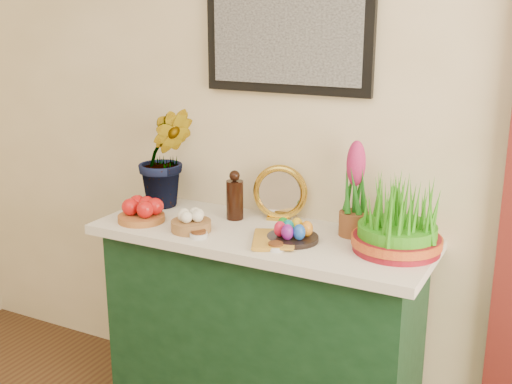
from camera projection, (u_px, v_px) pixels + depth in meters
The scene contains 13 objects.
sideboard at pixel (261, 333), 2.76m from camera, with size 1.30×0.45×0.85m, color #153C21.
tablecloth at pixel (262, 236), 2.64m from camera, with size 1.40×0.55×0.04m, color silver.
hyacinth_green at pixel (165, 141), 2.89m from camera, with size 0.30×0.26×0.61m, color #1F6F1B.
apple_bowl at pixel (141, 212), 2.74m from camera, with size 0.26×0.26×0.10m.
garlic_basket at pixel (191, 222), 2.63m from camera, with size 0.22×0.22×0.09m.
vinegar_cruet at pixel (235, 198), 2.76m from camera, with size 0.07×0.07×0.22m.
mirror at pixel (280, 193), 2.76m from camera, with size 0.24×0.11×0.24m.
book at pixel (253, 239), 2.50m from camera, with size 0.15×0.22×0.03m, color gold.
spice_dish_left at pixel (199, 234), 2.56m from camera, with size 0.07×0.07×0.03m.
spice_dish_right at pixel (276, 246), 2.42m from camera, with size 0.07×0.07×0.03m.
egg_plate at pixel (292, 233), 2.51m from camera, with size 0.25×0.25×0.08m.
hyacinth_pink at pixel (355, 194), 2.54m from camera, with size 0.12×0.12×0.39m.
wheatgrass_sabzeh at pixel (398, 220), 2.38m from camera, with size 0.34×0.34×0.28m.
Camera 1 is at (1.03, -0.21, 1.76)m, focal length 45.00 mm.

